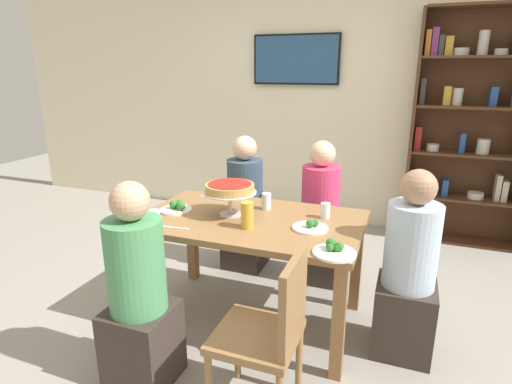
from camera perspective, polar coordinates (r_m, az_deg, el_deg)
ground_plane at (r=3.03m, az=-0.69°, el=-16.89°), size 12.00×12.00×0.00m
rear_partition at (r=4.65m, az=9.32°, el=13.12°), size 8.00×0.12×2.80m
dining_table at (r=2.72m, az=-0.74°, el=-5.61°), size 1.43×0.87×0.74m
bookshelf at (r=4.43m, az=27.80°, el=8.03°), size 1.10×0.30×2.21m
television at (r=4.62m, az=5.55°, el=17.75°), size 0.93×0.05×0.52m
diner_far_left at (r=3.54m, az=-1.50°, el=-2.82°), size 0.34×0.34×1.15m
diner_far_right at (r=3.36m, az=8.74°, el=-4.14°), size 0.34×0.34×1.15m
diner_head_east at (r=2.63m, az=20.23°, el=-11.15°), size 0.34×0.34×1.15m
diner_near_left at (r=2.34m, az=-15.85°, el=-14.33°), size 0.34×0.34×1.15m
chair_near_right at (r=2.07m, az=1.95°, el=-18.43°), size 0.40×0.40×0.87m
deep_dish_pizza_stand at (r=2.70m, az=-3.63°, el=0.33°), size 0.35×0.35×0.22m
salad_plate_near_diner at (r=2.23m, az=10.73°, el=-7.90°), size 0.23×0.23×0.07m
salad_plate_far_diner at (r=2.87m, az=-10.90°, el=-2.09°), size 0.22×0.22×0.07m
salad_plate_spare at (r=2.53m, az=7.54°, el=-4.79°), size 0.22×0.22×0.07m
beer_glass_amber_tall at (r=2.50m, az=-1.21°, el=-3.22°), size 0.08×0.08×0.17m
water_glass_clear_near at (r=2.63m, az=-13.82°, el=-3.47°), size 0.07×0.07×0.10m
water_glass_clear_far at (r=2.71m, az=9.55°, el=-2.56°), size 0.06×0.06×0.10m
water_glass_clear_spare at (r=2.84m, az=1.44°, el=-1.29°), size 0.06×0.06×0.11m
cutlery_fork_near at (r=2.57m, az=-11.15°, el=-4.86°), size 0.18×0.04×0.00m
cutlery_knife_near at (r=3.15m, az=-6.14°, el=-0.60°), size 0.18×0.07×0.00m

